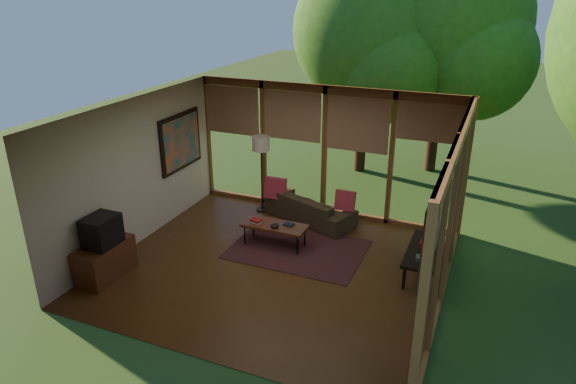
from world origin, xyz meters
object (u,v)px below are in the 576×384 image
at_px(television, 102,231).
at_px(floor_lamp, 261,148).
at_px(sofa, 310,208).
at_px(side_console, 426,252).
at_px(media_cabinet, 105,260).
at_px(coffee_table, 275,226).

xyz_separation_m(television, floor_lamp, (1.23, 3.42, 0.56)).
distance_m(sofa, floor_lamp, 1.59).
bearing_deg(floor_lamp, sofa, -3.29).
height_order(floor_lamp, side_console, floor_lamp).
xyz_separation_m(media_cabinet, side_console, (4.87, 2.14, 0.11)).
xyz_separation_m(floor_lamp, coffee_table, (0.89, -1.34, -1.01)).
xyz_separation_m(television, side_console, (4.85, 2.14, -0.44)).
bearing_deg(coffee_table, floor_lamp, 123.67).
relative_size(coffee_table, side_console, 0.86).
xyz_separation_m(coffee_table, side_console, (2.73, 0.06, 0.02)).
relative_size(sofa, television, 3.47).
height_order(sofa, side_console, sofa).
height_order(media_cabinet, television, television).
relative_size(floor_lamp, side_console, 1.18).
relative_size(sofa, coffee_table, 1.59).
bearing_deg(media_cabinet, floor_lamp, 69.99).
xyz_separation_m(sofa, coffee_table, (-0.22, -1.27, 0.11)).
distance_m(television, floor_lamp, 3.67).
bearing_deg(television, coffee_table, 44.50).
relative_size(media_cabinet, television, 1.82).
height_order(media_cabinet, side_console, media_cabinet).
height_order(television, floor_lamp, floor_lamp).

